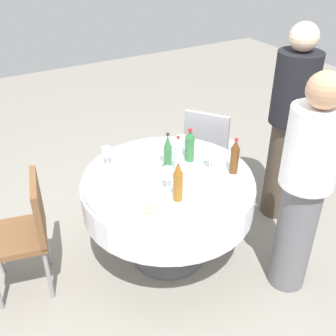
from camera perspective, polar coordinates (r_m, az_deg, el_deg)
ground_plane at (r=3.31m, az=0.00°, el=-11.99°), size 10.00×10.00×0.00m
dining_table at (r=2.93m, az=0.00°, el=-3.66°), size 1.23×1.23×0.74m
bottle_green_north at (r=2.79m, az=-0.03°, el=1.71°), size 0.06×0.06×0.32m
bottle_amber_left at (r=2.54m, az=1.41°, el=-1.97°), size 0.06×0.06×0.29m
bottle_green_far at (r=2.98m, az=3.06°, el=3.09°), size 0.07×0.07×0.26m
bottle_brown_outer at (r=2.86m, az=9.34°, el=1.51°), size 0.06×0.06×0.27m
bottle_clear_near at (r=2.86m, az=1.41°, el=1.91°), size 0.06×0.06×0.26m
wine_glass_outer at (r=2.66m, az=-0.01°, el=-0.84°), size 0.07×0.07×0.16m
wine_glass_near at (r=2.96m, az=-8.62°, el=2.17°), size 0.07×0.07×0.14m
wine_glass_inner at (r=2.90m, az=5.98°, el=1.80°), size 0.07×0.07×0.15m
wine_glass_mid at (r=2.93m, az=-0.34°, el=2.38°), size 0.07×0.07×0.15m
wine_glass_east at (r=3.09m, az=1.92°, el=3.70°), size 0.07×0.07×0.14m
plate_east at (r=3.11m, az=-2.56°, el=2.10°), size 0.23×0.23×0.02m
plate_right at (r=2.72m, az=-6.94°, el=-2.97°), size 0.21×0.21×0.02m
plate_front at (r=2.76m, az=6.22°, el=-2.28°), size 0.25×0.25×0.02m
plate_south at (r=2.50m, az=-2.58°, el=-6.08°), size 0.22×0.22×0.04m
fork_left at (r=2.89m, az=-3.47°, el=-0.62°), size 0.06×0.18×0.00m
person_north at (r=3.42m, az=16.69°, el=5.97°), size 0.34×0.34×1.67m
person_left at (r=2.72m, az=18.64°, el=-2.53°), size 0.34×0.34×1.58m
chair_inner at (r=2.91m, az=-19.29°, el=-7.86°), size 0.48×0.48×0.87m
chair_mid at (r=3.72m, az=5.77°, el=3.24°), size 0.56×0.56×0.87m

